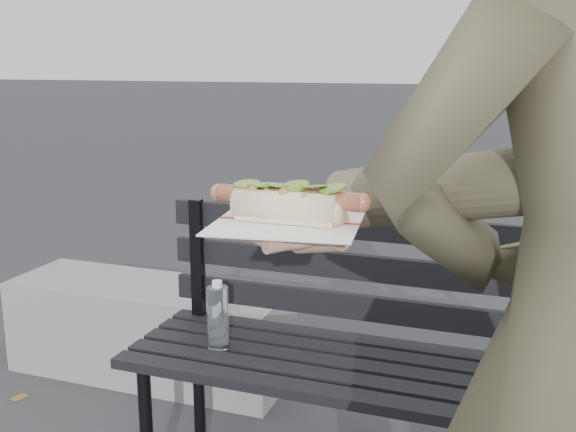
# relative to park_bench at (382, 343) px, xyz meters

# --- Properties ---
(park_bench) EXTENTS (1.50, 0.44, 0.88)m
(park_bench) POSITION_rel_park_bench_xyz_m (0.00, 0.00, 0.00)
(park_bench) COLOR black
(park_bench) RESTS_ON ground
(concrete_block) EXTENTS (1.20, 0.40, 0.40)m
(concrete_block) POSITION_rel_park_bench_xyz_m (-1.11, 0.53, -0.32)
(concrete_block) COLOR slate
(concrete_block) RESTS_ON ground
(held_hotdog) EXTENTS (0.63, 0.31, 0.20)m
(held_hotdog) POSITION_rel_park_bench_xyz_m (0.26, -0.92, 0.63)
(held_hotdog) COLOR #4E4A34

